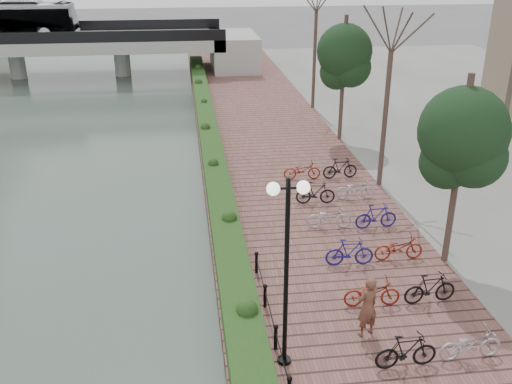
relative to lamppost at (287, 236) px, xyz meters
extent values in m
cube|color=brown|center=(2.46, 13.03, -3.96)|extent=(8.00, 75.00, 0.50)
cube|color=#193D16|center=(-0.94, 15.53, -3.41)|extent=(1.10, 56.00, 0.60)
cylinder|color=black|center=(-0.14, 0.53, -3.36)|extent=(0.10, 0.10, 0.70)
cylinder|color=black|center=(-0.14, 2.53, -3.36)|extent=(0.10, 0.10, 0.70)
cylinder|color=black|center=(-0.14, 4.53, -3.36)|extent=(0.10, 0.10, 0.70)
cylinder|color=black|center=(0.00, 0.00, -1.12)|extent=(0.12, 0.12, 5.19)
cylinder|color=black|center=(0.00, 0.00, 1.23)|extent=(0.70, 0.06, 0.06)
sphere|color=white|center=(-0.35, 0.00, 1.23)|extent=(0.32, 0.32, 0.32)
sphere|color=white|center=(0.35, 0.00, 1.23)|extent=(0.32, 0.32, 0.32)
imported|color=brown|center=(2.46, 0.85, -2.79)|extent=(0.79, 0.66, 1.84)
imported|color=black|center=(3.06, -0.46, -3.21)|extent=(0.47, 1.66, 1.00)
imported|color=maroon|center=(3.06, 2.14, -3.26)|extent=(0.60, 1.71, 0.90)
imported|color=navy|center=(3.06, 4.74, -3.21)|extent=(0.47, 1.66, 1.00)
imported|color=#B3B3B8|center=(3.06, 7.34, -3.26)|extent=(0.60, 1.71, 0.90)
imported|color=black|center=(3.06, 9.94, -3.21)|extent=(0.47, 1.66, 1.00)
imported|color=maroon|center=(3.06, 12.54, -3.26)|extent=(0.60, 1.72, 0.90)
imported|color=#B3B3B8|center=(4.86, -0.46, -3.26)|extent=(0.60, 1.71, 0.90)
imported|color=black|center=(4.86, 2.14, -3.21)|extent=(0.47, 1.66, 1.00)
imported|color=maroon|center=(4.86, 4.74, -3.26)|extent=(0.60, 1.71, 0.90)
imported|color=navy|center=(4.86, 7.34, -3.21)|extent=(0.47, 1.66, 1.00)
imported|color=#B3B3B8|center=(4.86, 9.94, -3.26)|extent=(0.60, 1.71, 0.90)
imported|color=black|center=(4.86, 12.54, -3.21)|extent=(0.47, 1.66, 1.00)
cube|color=#A5A5A0|center=(-16.54, 40.53, -1.21)|extent=(36.00, 8.00, 1.00)
cube|color=black|center=(-16.54, 44.43, -0.26)|extent=(36.00, 0.15, 0.90)
cylinder|color=#A5A5A0|center=(-16.54, 40.53, -2.96)|extent=(1.40, 1.40, 2.50)
cylinder|color=#A5A5A0|center=(-7.54, 40.53, -2.96)|extent=(1.40, 1.40, 2.50)
imported|color=silver|center=(-16.45, 40.53, 0.79)|extent=(2.52, 10.77, 3.00)
camera|label=1|loc=(-2.27, -11.80, 6.25)|focal=40.00mm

